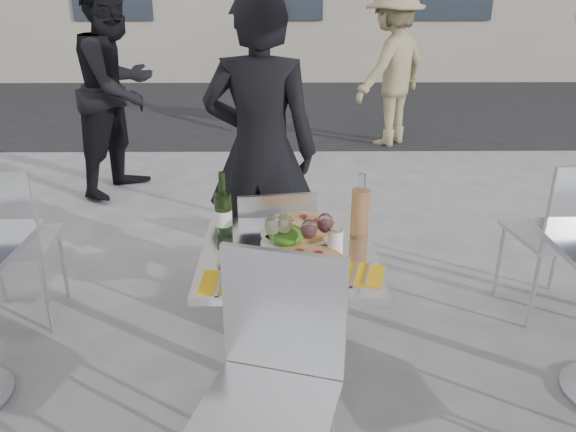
{
  "coord_description": "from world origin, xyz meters",
  "views": [
    {
      "loc": [
        -0.02,
        -2.06,
        1.79
      ],
      "look_at": [
        0.0,
        0.15,
        0.85
      ],
      "focal_mm": 35.0,
      "sensor_mm": 36.0,
      "label": 1
    }
  ],
  "objects_px": {
    "pedestrian_a": "(118,89)",
    "napkin_left": "(225,282)",
    "wineglass_red_b": "(325,224)",
    "napkin_right": "(360,274)",
    "wineglass_white_b": "(284,225)",
    "salad_plate": "(287,237)",
    "sugar_shaker": "(335,239)",
    "wineglass_white_a": "(273,226)",
    "chair_near": "(274,371)",
    "pedestrian_b": "(392,68)",
    "pizza_far": "(301,228)",
    "chair_far": "(275,250)",
    "side_chair_lfar": "(4,236)",
    "woman_diner": "(261,152)",
    "main_table": "(288,297)",
    "pizza_near": "(305,264)",
    "wineglass_red_a": "(309,231)",
    "side_chair_rfar": "(567,227)",
    "wine_bottle": "(223,212)",
    "carafe": "(360,212)"
  },
  "relations": [
    {
      "from": "pedestrian_a",
      "to": "napkin_left",
      "type": "xyz_separation_m",
      "value": [
        1.2,
        -3.05,
        -0.16
      ]
    },
    {
      "from": "wineglass_red_b",
      "to": "napkin_right",
      "type": "distance_m",
      "value": 0.28
    },
    {
      "from": "wineglass_white_b",
      "to": "napkin_left",
      "type": "height_order",
      "value": "wineglass_white_b"
    },
    {
      "from": "salad_plate",
      "to": "sugar_shaker",
      "type": "xyz_separation_m",
      "value": [
        0.2,
        -0.06,
        0.02
      ]
    },
    {
      "from": "salad_plate",
      "to": "wineglass_white_b",
      "type": "distance_m",
      "value": 0.09
    },
    {
      "from": "wineglass_white_a",
      "to": "wineglass_white_b",
      "type": "relative_size",
      "value": 1.0
    },
    {
      "from": "chair_near",
      "to": "pedestrian_b",
      "type": "bearing_deg",
      "value": 91.64
    },
    {
      "from": "pizza_far",
      "to": "salad_plate",
      "type": "relative_size",
      "value": 1.63
    },
    {
      "from": "chair_far",
      "to": "salad_plate",
      "type": "distance_m",
      "value": 0.54
    },
    {
      "from": "wineglass_white_a",
      "to": "wineglass_red_b",
      "type": "relative_size",
      "value": 1.0
    },
    {
      "from": "side_chair_lfar",
      "to": "woman_diner",
      "type": "xyz_separation_m",
      "value": [
        1.33,
        0.4,
        0.33
      ]
    },
    {
      "from": "main_table",
      "to": "pedestrian_a",
      "type": "xyz_separation_m",
      "value": [
        -1.44,
        2.81,
        0.38
      ]
    },
    {
      "from": "chair_near",
      "to": "woman_diner",
      "type": "bearing_deg",
      "value": 109.55
    },
    {
      "from": "pedestrian_b",
      "to": "pizza_far",
      "type": "height_order",
      "value": "pedestrian_b"
    },
    {
      "from": "pedestrian_a",
      "to": "napkin_left",
      "type": "height_order",
      "value": "pedestrian_a"
    },
    {
      "from": "pedestrian_a",
      "to": "pedestrian_b",
      "type": "xyz_separation_m",
      "value": [
        2.64,
        1.53,
        -0.05
      ]
    },
    {
      "from": "main_table",
      "to": "sugar_shaker",
      "type": "relative_size",
      "value": 7.01
    },
    {
      "from": "pedestrian_a",
      "to": "side_chair_lfar",
      "type": "bearing_deg",
      "value": -158.5
    },
    {
      "from": "pizza_far",
      "to": "sugar_shaker",
      "type": "distance_m",
      "value": 0.24
    },
    {
      "from": "main_table",
      "to": "pizza_far",
      "type": "distance_m",
      "value": 0.32
    },
    {
      "from": "woman_diner",
      "to": "pedestrian_a",
      "type": "height_order",
      "value": "pedestrian_a"
    },
    {
      "from": "pedestrian_b",
      "to": "wineglass_white_b",
      "type": "xyz_separation_m",
      "value": [
        -1.22,
        -4.31,
        -0.01
      ]
    },
    {
      "from": "wineglass_red_b",
      "to": "pedestrian_a",
      "type": "bearing_deg",
      "value": 119.83
    },
    {
      "from": "pizza_near",
      "to": "wineglass_red_a",
      "type": "relative_size",
      "value": 2.1
    },
    {
      "from": "side_chair_lfar",
      "to": "wineglass_white_b",
      "type": "height_order",
      "value": "side_chair_lfar"
    },
    {
      "from": "pizza_near",
      "to": "wineglass_white_a",
      "type": "height_order",
      "value": "wineglass_white_a"
    },
    {
      "from": "sugar_shaker",
      "to": "pizza_far",
      "type": "bearing_deg",
      "value": 125.18
    },
    {
      "from": "napkin_left",
      "to": "napkin_right",
      "type": "relative_size",
      "value": 0.91
    },
    {
      "from": "pedestrian_a",
      "to": "side_chair_rfar",
      "type": "bearing_deg",
      "value": -103.59
    },
    {
      "from": "woman_diner",
      "to": "pedestrian_a",
      "type": "xyz_separation_m",
      "value": [
        -1.29,
        1.81,
        0.03
      ]
    },
    {
      "from": "wineglass_white_a",
      "to": "salad_plate",
      "type": "bearing_deg",
      "value": 44.47
    },
    {
      "from": "side_chair_rfar",
      "to": "wineglass_red_a",
      "type": "bearing_deg",
      "value": 16.99
    },
    {
      "from": "sugar_shaker",
      "to": "wineglass_red_a",
      "type": "xyz_separation_m",
      "value": [
        -0.11,
        -0.04,
        0.06
      ]
    },
    {
      "from": "main_table",
      "to": "woman_diner",
      "type": "height_order",
      "value": "woman_diner"
    },
    {
      "from": "pedestrian_b",
      "to": "wine_bottle",
      "type": "height_order",
      "value": "pedestrian_b"
    },
    {
      "from": "chair_near",
      "to": "pizza_near",
      "type": "bearing_deg",
      "value": 90.36
    },
    {
      "from": "pizza_far",
      "to": "wine_bottle",
      "type": "bearing_deg",
      "value": -170.95
    },
    {
      "from": "carafe",
      "to": "napkin_right",
      "type": "xyz_separation_m",
      "value": [
        -0.04,
        -0.33,
        -0.11
      ]
    },
    {
      "from": "pedestrian_b",
      "to": "napkin_left",
      "type": "bearing_deg",
      "value": 26.09
    },
    {
      "from": "wineglass_red_a",
      "to": "salad_plate",
      "type": "bearing_deg",
      "value": 131.44
    },
    {
      "from": "chair_near",
      "to": "pizza_near",
      "type": "height_order",
      "value": "chair_near"
    },
    {
      "from": "wine_bottle",
      "to": "wineglass_red_a",
      "type": "relative_size",
      "value": 1.87
    },
    {
      "from": "woman_diner",
      "to": "napkin_left",
      "type": "height_order",
      "value": "woman_diner"
    },
    {
      "from": "chair_far",
      "to": "napkin_right",
      "type": "bearing_deg",
      "value": 105.91
    },
    {
      "from": "wine_bottle",
      "to": "wineglass_white_b",
      "type": "bearing_deg",
      "value": -25.95
    },
    {
      "from": "side_chair_rfar",
      "to": "salad_plate",
      "type": "distance_m",
      "value": 1.63
    },
    {
      "from": "side_chair_lfar",
      "to": "woman_diner",
      "type": "relative_size",
      "value": 0.53
    },
    {
      "from": "chair_far",
      "to": "wineglass_red_b",
      "type": "relative_size",
      "value": 5.35
    },
    {
      "from": "pizza_near",
      "to": "wineglass_red_b",
      "type": "distance_m",
      "value": 0.2
    },
    {
      "from": "chair_far",
      "to": "side_chair_lfar",
      "type": "relative_size",
      "value": 0.9
    }
  ]
}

